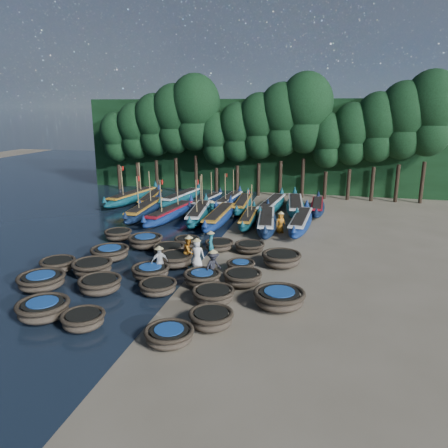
% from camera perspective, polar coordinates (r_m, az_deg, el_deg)
% --- Properties ---
extents(ground, '(120.00, 120.00, 0.00)m').
position_cam_1_polar(ground, '(27.95, -2.34, -4.13)').
color(ground, '#7D715B').
rests_on(ground, ground).
extents(foliage_wall, '(40.00, 3.00, 10.00)m').
position_cam_1_polar(foliage_wall, '(49.59, 5.15, 10.18)').
color(foliage_wall, black).
rests_on(foliage_wall, ground).
extents(coracle_1, '(2.59, 2.59, 0.85)m').
position_cam_1_polar(coracle_1, '(21.34, -22.55, -10.22)').
color(coracle_1, '#4D4030').
rests_on(coracle_1, ground).
extents(coracle_2, '(1.99, 1.99, 0.72)m').
position_cam_1_polar(coracle_2, '(19.97, -17.91, -11.81)').
color(coracle_2, '#4D4030').
rests_on(coracle_2, ground).
extents(coracle_3, '(2.03, 2.03, 0.67)m').
position_cam_1_polar(coracle_3, '(18.10, -7.17, -14.19)').
color(coracle_3, '#4D4030').
rests_on(coracle_3, ground).
extents(coracle_4, '(2.21, 2.21, 0.78)m').
position_cam_1_polar(coracle_4, '(19.06, -1.68, -12.25)').
color(coracle_4, '#4D4030').
rests_on(coracle_4, ground).
extents(coracle_5, '(2.45, 2.45, 0.80)m').
position_cam_1_polar(coracle_5, '(24.69, -22.74, -6.86)').
color(coracle_5, '#4D4030').
rests_on(coracle_5, ground).
extents(coracle_6, '(2.69, 2.69, 0.81)m').
position_cam_1_polar(coracle_6, '(23.23, -15.89, -7.61)').
color(coracle_6, '#4D4030').
rests_on(coracle_6, ground).
extents(coracle_7, '(1.94, 1.94, 0.65)m').
position_cam_1_polar(coracle_7, '(22.56, -8.62, -8.13)').
color(coracle_7, '#4D4030').
rests_on(coracle_7, ground).
extents(coracle_8, '(2.09, 2.09, 0.73)m').
position_cam_1_polar(coracle_8, '(21.31, -1.42, -9.25)').
color(coracle_8, '#4D4030').
rests_on(coracle_8, ground).
extents(coracle_9, '(2.47, 2.47, 0.85)m').
position_cam_1_polar(coracle_9, '(20.98, 7.23, -9.57)').
color(coracle_9, '#4D4030').
rests_on(coracle_9, ground).
extents(coracle_10, '(2.03, 2.03, 0.75)m').
position_cam_1_polar(coracle_10, '(26.90, -20.87, -4.97)').
color(coracle_10, '#4D4030').
rests_on(coracle_10, ground).
extents(coracle_11, '(2.46, 2.46, 0.85)m').
position_cam_1_polar(coracle_11, '(25.65, -16.82, -5.44)').
color(coracle_11, '#4D4030').
rests_on(coracle_11, ground).
extents(coracle_12, '(2.13, 2.13, 0.73)m').
position_cam_1_polar(coracle_12, '(24.46, -9.58, -6.15)').
color(coracle_12, '#4D4030').
rests_on(coracle_12, ground).
extents(coracle_13, '(2.03, 2.03, 0.76)m').
position_cam_1_polar(coracle_13, '(23.28, -2.86, -7.03)').
color(coracle_13, '#4D4030').
rests_on(coracle_13, ground).
extents(coracle_14, '(2.39, 2.39, 0.76)m').
position_cam_1_polar(coracle_14, '(23.30, 2.45, -7.03)').
color(coracle_14, '#4D4030').
rests_on(coracle_14, ground).
extents(coracle_15, '(2.93, 2.93, 0.82)m').
position_cam_1_polar(coracle_15, '(27.87, -14.68, -3.67)').
color(coracle_15, '#4D4030').
rests_on(coracle_15, ground).
extents(coracle_16, '(2.07, 2.07, 0.70)m').
position_cam_1_polar(coracle_16, '(28.01, -7.21, -3.34)').
color(coracle_16, '#4D4030').
rests_on(coracle_16, ground).
extents(coracle_17, '(2.19, 2.19, 0.83)m').
position_cam_1_polar(coracle_17, '(25.98, -6.37, -4.63)').
color(coracle_17, '#4D4030').
rests_on(coracle_17, ground).
extents(coracle_18, '(1.81, 1.81, 0.63)m').
position_cam_1_polar(coracle_18, '(25.14, 2.20, -5.49)').
color(coracle_18, '#4D4030').
rests_on(coracle_18, ground).
extents(coracle_19, '(2.38, 2.38, 0.85)m').
position_cam_1_polar(coracle_19, '(26.13, 7.51, -4.52)').
color(coracle_19, '#4D4030').
rests_on(coracle_19, ground).
extents(coracle_20, '(2.03, 2.03, 0.73)m').
position_cam_1_polar(coracle_20, '(31.86, -13.67, -1.34)').
color(coracle_20, '#4D4030').
rests_on(coracle_20, ground).
extents(coracle_21, '(2.82, 2.82, 0.85)m').
position_cam_1_polar(coracle_21, '(29.66, -10.23, -2.23)').
color(coracle_21, '#4D4030').
rests_on(coracle_21, ground).
extents(coracle_22, '(1.83, 1.83, 0.69)m').
position_cam_1_polar(coracle_22, '(29.51, -4.84, -2.32)').
color(coracle_22, '#4D4030').
rests_on(coracle_22, ground).
extents(coracle_23, '(2.03, 2.03, 0.65)m').
position_cam_1_polar(coracle_23, '(28.82, -0.64, -2.75)').
color(coracle_23, '#4D4030').
rests_on(coracle_23, ground).
extents(coracle_24, '(2.16, 2.16, 0.64)m').
position_cam_1_polar(coracle_24, '(28.49, 3.38, -3.00)').
color(coracle_24, '#4D4030').
rests_on(coracle_24, ground).
extents(long_boat_2, '(2.08, 8.87, 3.77)m').
position_cam_1_polar(long_boat_2, '(38.18, -10.34, 1.83)').
color(long_boat_2, '#0F1F37').
rests_on(long_boat_2, ground).
extents(long_boat_3, '(2.62, 8.63, 3.69)m').
position_cam_1_polar(long_boat_3, '(36.57, -7.08, 1.35)').
color(long_boat_3, navy).
rests_on(long_boat_3, ground).
extents(long_boat_4, '(2.57, 8.62, 3.69)m').
position_cam_1_polar(long_boat_4, '(36.40, -3.32, 1.38)').
color(long_boat_4, '#0F4955').
rests_on(long_boat_4, ground).
extents(long_boat_5, '(1.57, 8.91, 1.57)m').
position_cam_1_polar(long_boat_5, '(35.20, -0.64, 0.95)').
color(long_boat_5, navy).
rests_on(long_boat_5, ground).
extents(long_boat_6, '(1.61, 7.24, 3.08)m').
position_cam_1_polar(long_boat_6, '(35.18, 3.23, 0.73)').
color(long_boat_6, '#0F4955').
rests_on(long_boat_6, ground).
extents(long_boat_7, '(2.56, 8.86, 1.57)m').
position_cam_1_polar(long_boat_7, '(33.90, 5.57, 0.32)').
color(long_boat_7, '#0F1F37').
rests_on(long_boat_7, ground).
extents(long_boat_8, '(1.96, 8.71, 1.53)m').
position_cam_1_polar(long_boat_8, '(34.23, 10.00, 0.28)').
color(long_boat_8, navy).
rests_on(long_boat_8, ground).
extents(long_boat_9, '(3.01, 8.94, 3.85)m').
position_cam_1_polar(long_boat_9, '(43.84, -11.88, 3.47)').
color(long_boat_9, '#0F4955').
rests_on(long_boat_9, ground).
extents(long_boat_10, '(2.51, 7.72, 1.37)m').
position_cam_1_polar(long_boat_10, '(42.86, -9.59, 3.21)').
color(long_boat_10, navy).
rests_on(long_boat_10, ground).
extents(long_boat_11, '(2.69, 8.32, 1.48)m').
position_cam_1_polar(long_boat_11, '(43.02, -5.63, 3.44)').
color(long_boat_11, '#0F4955').
rests_on(long_boat_11, ground).
extents(long_boat_12, '(2.38, 7.30, 3.14)m').
position_cam_1_polar(long_boat_12, '(41.52, -2.36, 2.99)').
color(long_boat_12, '#0F1F37').
rests_on(long_boat_12, ground).
extents(long_boat_13, '(1.98, 7.90, 3.37)m').
position_cam_1_polar(long_boat_13, '(41.55, 0.65, 3.06)').
color(long_boat_13, navy).
rests_on(long_boat_13, ground).
extents(long_boat_14, '(1.87, 8.06, 1.42)m').
position_cam_1_polar(long_boat_14, '(40.07, 2.46, 2.60)').
color(long_boat_14, '#0F4955').
rests_on(long_boat_14, ground).
extents(long_boat_15, '(2.42, 8.80, 1.56)m').
position_cam_1_polar(long_boat_15, '(39.61, 6.25, 2.46)').
color(long_boat_15, '#0F4955').
rests_on(long_boat_15, ground).
extents(long_boat_16, '(2.49, 9.12, 1.61)m').
position_cam_1_polar(long_boat_16, '(39.48, 9.31, 2.33)').
color(long_boat_16, '#0F4955').
rests_on(long_boat_16, ground).
extents(long_boat_17, '(1.39, 7.58, 1.33)m').
position_cam_1_polar(long_boat_17, '(40.00, 12.07, 2.21)').
color(long_boat_17, '#0F1F37').
rests_on(long_boat_17, ground).
extents(fisherman_0, '(0.89, 0.63, 1.92)m').
position_cam_1_polar(fisherman_0, '(25.65, -3.55, -3.78)').
color(fisherman_0, silver).
rests_on(fisherman_0, ground).
extents(fisherman_1, '(0.52, 0.59, 1.80)m').
position_cam_1_polar(fisherman_1, '(27.51, -1.74, -2.46)').
color(fisherman_1, '#1A616D').
rests_on(fisherman_1, ground).
extents(fisherman_2, '(0.80, 0.97, 2.01)m').
position_cam_1_polar(fisherman_2, '(25.94, -4.58, -3.50)').
color(fisherman_2, '#C07019').
rests_on(fisherman_2, ground).
extents(fisherman_3, '(1.08, 1.29, 1.93)m').
position_cam_1_polar(fisherman_3, '(23.65, -1.40, -5.45)').
color(fisherman_3, black).
rests_on(fisherman_3, ground).
extents(fisherman_4, '(1.00, 0.95, 1.86)m').
position_cam_1_polar(fisherman_4, '(24.65, -8.43, -4.76)').
color(fisherman_4, silver).
rests_on(fisherman_4, ground).
extents(fisherman_5, '(1.38, 1.28, 1.74)m').
position_cam_1_polar(fisherman_5, '(36.59, -1.57, 1.84)').
color(fisherman_5, '#1A616D').
rests_on(fisherman_5, ground).
extents(fisherman_6, '(0.90, 0.86, 1.76)m').
position_cam_1_polar(fisherman_6, '(32.95, 7.40, 0.28)').
color(fisherman_6, '#C07019').
rests_on(fisherman_6, ground).
extents(tree_0, '(3.68, 3.68, 8.68)m').
position_cam_1_polar(tree_0, '(51.10, -13.84, 11.05)').
color(tree_0, black).
rests_on(tree_0, ground).
extents(tree_1, '(4.09, 4.09, 9.65)m').
position_cam_1_polar(tree_1, '(50.05, -11.49, 11.88)').
color(tree_1, black).
rests_on(tree_1, ground).
extents(tree_2, '(4.51, 4.51, 10.63)m').
position_cam_1_polar(tree_2, '(49.10, -9.04, 12.72)').
color(tree_2, black).
rests_on(tree_2, ground).
extents(tree_3, '(4.92, 4.92, 11.60)m').
position_cam_1_polar(tree_3, '(48.25, -6.47, 13.58)').
color(tree_3, black).
rests_on(tree_3, ground).
extents(tree_4, '(5.34, 5.34, 12.58)m').
position_cam_1_polar(tree_4, '(47.51, -3.80, 14.43)').
color(tree_4, black).
rests_on(tree_4, ground).
extents(tree_5, '(3.68, 3.68, 8.68)m').
position_cam_1_polar(tree_5, '(46.99, -1.02, 11.15)').
color(tree_5, black).
rests_on(tree_5, ground).
extents(tree_6, '(4.09, 4.09, 9.65)m').
position_cam_1_polar(tree_6, '(46.42, 1.79, 11.94)').
color(tree_6, black).
rests_on(tree_6, ground).
extents(tree_7, '(4.51, 4.51, 10.63)m').
position_cam_1_polar(tree_7, '(45.97, 4.67, 12.71)').
color(tree_7, black).
rests_on(tree_7, ground).
extents(tree_8, '(4.92, 4.92, 11.60)m').
position_cam_1_polar(tree_8, '(45.64, 7.62, 13.46)').
color(tree_8, black).
rests_on(tree_8, ground).
extents(tree_9, '(5.34, 5.34, 12.58)m').
position_cam_1_polar(tree_9, '(45.44, 10.63, 14.18)').
color(tree_9, black).
rests_on(tree_9, ground).
extents(tree_10, '(3.68, 3.68, 8.68)m').
position_cam_1_polar(tree_10, '(45.48, 13.40, 10.62)').
color(tree_10, black).
rests_on(tree_10, ground).
extents(tree_11, '(4.09, 4.09, 9.65)m').
position_cam_1_polar(tree_11, '(45.48, 16.41, 11.28)').
color(tree_11, black).
rests_on(tree_11, ground).
extents(tree_12, '(4.51, 4.51, 10.63)m').
position_cam_1_polar(tree_12, '(45.61, 19.41, 11.90)').
color(tree_12, black).
rests_on(tree_12, ground).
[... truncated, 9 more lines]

